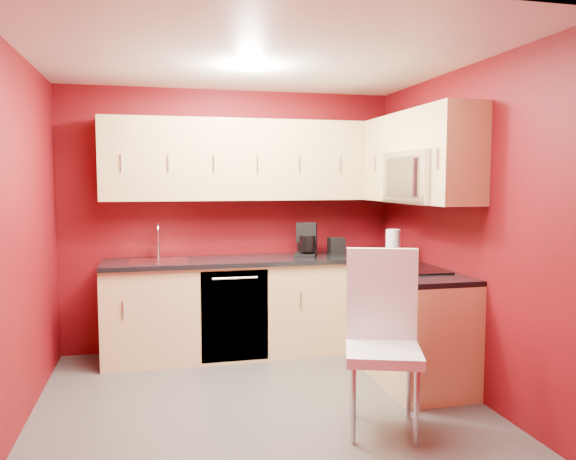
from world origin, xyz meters
name	(u,v)px	position (x,y,z in m)	size (l,w,h in m)	color
floor	(259,402)	(0.00, 0.00, 0.00)	(3.20, 3.20, 0.00)	#44413F
ceiling	(258,56)	(0.00, 0.00, 2.50)	(3.20, 3.20, 0.00)	white
wall_back	(231,220)	(0.00, 1.50, 1.25)	(3.20, 3.20, 0.00)	#62090E
wall_front	(317,264)	(0.00, -1.50, 1.25)	(3.20, 3.20, 0.00)	#62090E
wall_left	(17,240)	(-1.60, 0.00, 1.25)	(3.00, 3.00, 0.00)	#62090E
wall_right	(459,230)	(1.60, 0.00, 1.25)	(3.00, 3.00, 0.00)	#62090E
base_cabinets_back	(257,307)	(0.20, 1.20, 0.43)	(2.80, 0.60, 0.87)	#D9B87C
base_cabinets_right	(408,326)	(1.30, 0.25, 0.43)	(0.60, 1.30, 0.87)	#D9B87C
countertop_back	(257,260)	(0.20, 1.19, 0.89)	(2.80, 0.63, 0.04)	black
countertop_right	(408,272)	(1.29, 0.23, 0.89)	(0.63, 1.27, 0.04)	black
upper_cabinets_back	(254,160)	(0.20, 1.32, 1.83)	(2.80, 0.35, 0.75)	tan
upper_cabinets_right	(415,150)	(1.42, 0.44, 1.89)	(0.35, 1.55, 0.75)	tan
microwave	(424,177)	(1.39, 0.20, 1.66)	(0.42, 0.76, 0.42)	silver
cooktop	(409,269)	(1.28, 0.20, 0.92)	(0.50, 0.55, 0.01)	black
sink	(158,257)	(-0.70, 1.20, 0.94)	(0.52, 0.42, 0.35)	silver
dishwasher_front	(235,316)	(-0.05, 0.91, 0.43)	(0.60, 0.02, 0.82)	black
downlight	(250,67)	(0.00, 0.30, 2.48)	(0.20, 0.20, 0.01)	white
coffee_maker	(306,240)	(0.67, 1.17, 1.07)	(0.19, 0.26, 0.32)	black
napkin_holder	(336,246)	(1.02, 1.29, 0.99)	(0.15, 0.15, 0.16)	black
paper_towel	(393,246)	(1.33, 0.64, 1.06)	(0.17, 0.17, 0.29)	white
dining_chair	(383,343)	(0.70, -0.64, 0.59)	(0.48, 0.50, 1.18)	silver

